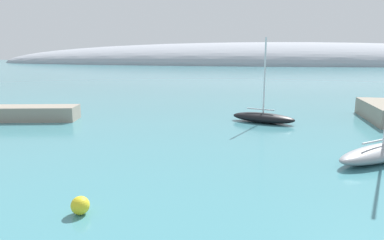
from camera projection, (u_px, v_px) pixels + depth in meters
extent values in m
ellipsoid|color=#999EA8|center=(260.00, 64.00, 216.14)|extent=(352.48, 81.86, 26.06)
ellipsoid|color=gray|center=(383.00, 152.00, 23.10)|extent=(7.57, 7.11, 1.05)
cube|color=silver|center=(381.00, 140.00, 22.75)|extent=(2.86, 2.59, 0.10)
ellipsoid|color=black|center=(263.00, 118.00, 35.52)|extent=(6.74, 3.96, 0.99)
cylinder|color=silver|center=(265.00, 76.00, 34.72)|extent=(0.16, 0.16, 7.43)
cube|color=silver|center=(261.00, 109.00, 35.50)|extent=(2.78, 1.02, 0.10)
sphere|color=yellow|center=(80.00, 205.00, 15.38)|extent=(0.82, 0.82, 0.82)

